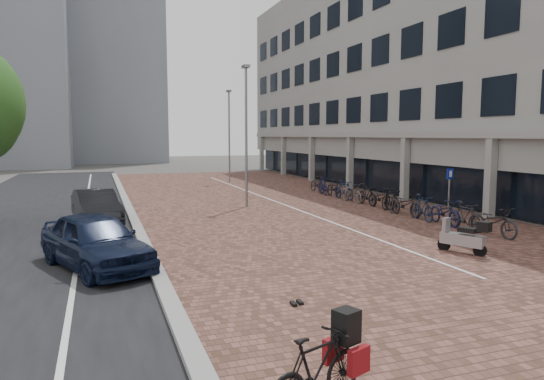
{
  "coord_description": "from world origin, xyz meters",
  "views": [
    {
      "loc": [
        -6.37,
        -12.07,
        3.42
      ],
      "look_at": [
        0.0,
        6.0,
        1.3
      ],
      "focal_mm": 32.67,
      "sensor_mm": 36.0,
      "label": 1
    }
  ],
  "objects": [
    {
      "name": "ground",
      "position": [
        0.0,
        0.0,
        0.0
      ],
      "size": [
        140.0,
        140.0,
        0.0
      ],
      "primitive_type": "plane",
      "color": "#474442",
      "rests_on": "ground"
    },
    {
      "name": "plaza_brick",
      "position": [
        2.0,
        12.0,
        0.01
      ],
      "size": [
        14.5,
        42.0,
        0.04
      ],
      "primitive_type": "cube",
      "color": "brown",
      "rests_on": "ground"
    },
    {
      "name": "street_asphalt",
      "position": [
        -9.0,
        12.0,
        0.01
      ],
      "size": [
        8.0,
        50.0,
        0.03
      ],
      "primitive_type": "cube",
      "color": "black",
      "rests_on": "ground"
    },
    {
      "name": "curb",
      "position": [
        -5.1,
        12.0,
        0.07
      ],
      "size": [
        0.35,
        42.0,
        0.14
      ],
      "primitive_type": "cube",
      "color": "gray",
      "rests_on": "ground"
    },
    {
      "name": "lane_line",
      "position": [
        -7.0,
        12.0,
        0.02
      ],
      "size": [
        0.12,
        44.0,
        0.0
      ],
      "primitive_type": "cube",
      "color": "white",
      "rests_on": "street_asphalt"
    },
    {
      "name": "parking_line",
      "position": [
        2.2,
        12.0,
        0.04
      ],
      "size": [
        0.1,
        30.0,
        0.0
      ],
      "primitive_type": "cube",
      "color": "white",
      "rests_on": "plaza_brick"
    },
    {
      "name": "office_building",
      "position": [
        12.97,
        16.0,
        8.44
      ],
      "size": [
        8.4,
        40.0,
        15.0
      ],
      "color": "gray",
      "rests_on": "ground"
    },
    {
      "name": "bg_towers",
      "position": [
        -14.34,
        48.94,
        13.96
      ],
      "size": [
        33.0,
        23.0,
        32.0
      ],
      "color": "gray",
      "rests_on": "ground"
    },
    {
      "name": "car_navy",
      "position": [
        -6.5,
        1.17,
        0.72
      ],
      "size": [
        3.21,
        4.59,
        1.45
      ],
      "primitive_type": "imported",
      "rotation": [
        0.0,
        0.0,
        0.39
      ],
      "color": "black",
      "rests_on": "ground"
    },
    {
      "name": "car_dark",
      "position": [
        -6.5,
        8.21,
        0.66
      ],
      "size": [
        2.03,
        4.17,
        1.32
      ],
      "primitive_type": "imported",
      "rotation": [
        0.0,
        0.0,
        0.16
      ],
      "color": "black",
      "rests_on": "ground"
    },
    {
      "name": "hero_bike",
      "position": [
        -3.89,
        -6.72,
        0.51
      ],
      "size": [
        1.7,
        1.02,
        1.16
      ],
      "rotation": [
        0.0,
        0.0,
        1.93
      ],
      "color": "black",
      "rests_on": "ground"
    },
    {
      "name": "shoes",
      "position": [
        -2.69,
        -3.16,
        0.04
      ],
      "size": [
        0.33,
        0.28,
        0.08
      ],
      "primitive_type": null,
      "rotation": [
        0.0,
        0.0,
        -0.05
      ],
      "color": "black",
      "rests_on": "ground"
    },
    {
      "name": "scooter_front",
      "position": [
        3.5,
        -0.66,
        0.51
      ],
      "size": [
        1.06,
        1.55,
        1.03
      ],
      "primitive_type": null,
      "rotation": [
        0.0,
        0.0,
        0.44
      ],
      "color": "#9D9DA2",
      "rests_on": "ground"
    },
    {
      "name": "parking_sign",
      "position": [
        7.27,
        4.61,
        1.35
      ],
      "size": [
        0.42,
        0.17,
        2.06
      ],
      "rotation": [
        0.0,
        0.0,
        0.31
      ],
      "color": "slate",
      "rests_on": "ground"
    },
    {
      "name": "lamp_near",
      "position": [
        0.27,
        10.42,
        3.3
      ],
      "size": [
        0.12,
        0.12,
        6.6
      ],
      "primitive_type": "cylinder",
      "color": "gray",
      "rests_on": "ground"
    },
    {
      "name": "lamp_far",
      "position": [
        2.61,
        22.67,
        3.28
      ],
      "size": [
        0.12,
        0.12,
        6.56
      ],
      "primitive_type": "cylinder",
      "color": "slate",
      "rests_on": "ground"
    },
    {
      "name": "bike_row",
      "position": [
        5.96,
        7.9,
        0.52
      ],
      "size": [
        1.23,
        15.8,
        1.05
      ],
      "color": "black",
      "rests_on": "ground"
    }
  ]
}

